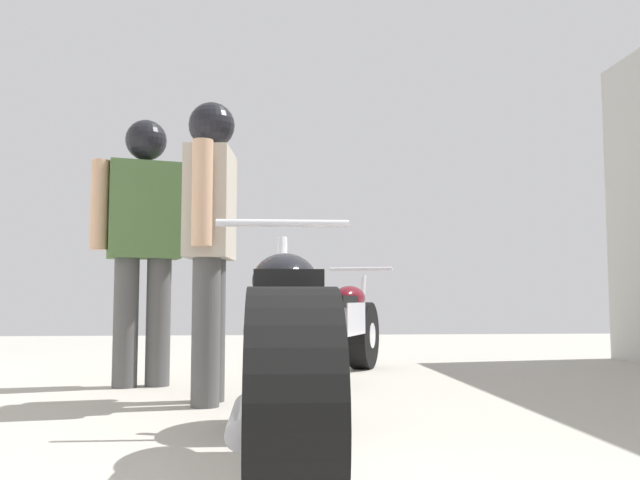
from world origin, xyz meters
The scene contains 5 objects.
ground_plane centered at (0.00, 3.01, 0.00)m, with size 16.02×16.02×0.00m, color #A8A399.
motorcycle_maroon_cruiser centered at (-0.03, 2.17, 0.38)m, with size 0.59×2.00×0.93m.
motorcycle_black_naked centered at (0.48, 4.90, 0.36)m, with size 0.87×1.74×0.84m.
mechanic_in_blue centered at (-0.41, 3.68, 1.02)m, with size 0.28×0.67×1.70m.
mechanic_with_helmet centered at (-0.91, 4.48, 1.08)m, with size 0.71×0.37×1.80m.
Camera 1 is at (-0.11, -0.23, 0.58)m, focal length 38.61 mm.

